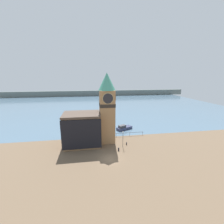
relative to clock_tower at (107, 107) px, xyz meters
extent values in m
plane|color=brown|center=(-0.49, -9.43, -10.26)|extent=(160.00, 160.00, 0.00)
cube|color=slate|center=(-0.49, 63.29, -10.26)|extent=(160.00, 120.00, 0.00)
cube|color=slate|center=(-0.49, 103.29, -7.76)|extent=(180.00, 3.00, 5.00)
cube|color=#333338|center=(7.50, 3.04, -9.21)|extent=(9.02, 0.08, 0.08)
cylinder|color=#333338|center=(3.29, 3.04, -9.73)|extent=(0.07, 0.07, 1.05)
cylinder|color=#333338|center=(7.50, 3.04, -9.73)|extent=(0.07, 0.07, 1.05)
cylinder|color=#333338|center=(11.71, 3.04, -9.73)|extent=(0.07, 0.07, 1.05)
cube|color=#9E754C|center=(-0.01, 0.01, -2.89)|extent=(4.00, 4.00, 14.74)
cube|color=#2D2823|center=(-0.01, 0.01, 0.53)|extent=(4.12, 4.12, 0.90)
cylinder|color=tan|center=(-0.01, -2.05, 2.56)|extent=(2.92, 0.12, 2.92)
cylinder|color=#232328|center=(-0.01, -2.13, 2.56)|extent=(2.65, 0.12, 2.65)
cylinder|color=tan|center=(2.05, 0.01, 2.56)|extent=(0.12, 2.92, 2.92)
cylinder|color=#232328|center=(2.13, 0.01, 2.56)|extent=(0.12, 2.65, 2.65)
cone|color=teal|center=(-0.01, 0.01, 6.79)|extent=(4.60, 4.60, 4.61)
cube|color=#9E754C|center=(-6.98, -0.65, -6.10)|extent=(9.34, 7.28, 8.31)
cube|color=#4C3D33|center=(-6.98, -0.65, -1.69)|extent=(9.74, 7.68, 0.50)
cube|color=black|center=(-6.98, -4.44, -5.94)|extent=(9.84, 0.30, 7.65)
cube|color=#333856|center=(7.20, 8.95, -9.77)|extent=(6.01, 4.34, 0.97)
cube|color=#38383D|center=(6.29, 8.51, -8.89)|extent=(2.88, 2.39, 0.78)
cylinder|color=black|center=(4.95, -2.96, -9.95)|extent=(0.26, 0.26, 0.61)
sphere|color=black|center=(4.95, -2.96, -9.65)|extent=(0.28, 0.28, 0.28)
cylinder|color=black|center=(2.10, -6.02, -9.91)|extent=(0.36, 0.36, 0.70)
sphere|color=black|center=(2.10, -6.02, -9.56)|extent=(0.37, 0.37, 0.37)
cylinder|color=#2D2D33|center=(3.60, -4.16, -8.19)|extent=(0.10, 0.10, 4.14)
sphere|color=silver|center=(3.60, -4.16, -6.03)|extent=(0.32, 0.32, 0.32)
camera|label=1|loc=(-4.92, -39.88, 8.21)|focal=24.00mm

